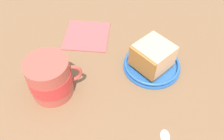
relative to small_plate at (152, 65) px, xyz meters
The scene contains 5 objects.
ground_plane 5.60cm from the small_plate, 39.23° to the right, with size 157.14×157.14×2.15cm, color brown.
small_plate is the anchor object (origin of this frame).
cake_slice 3.34cm from the small_plate, 22.48° to the right, with size 10.85×10.64×6.39cm.
tea_mug 25.30cm from the small_plate, 47.15° to the right, with size 9.89×10.71×9.78cm.
folded_napkin 21.08cm from the small_plate, 98.99° to the right, with size 12.77×12.38×0.60cm, color #B24C4C.
Camera 1 is at (36.61, 11.43, 46.04)cm, focal length 38.18 mm.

